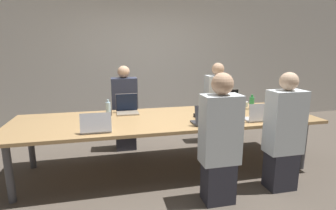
% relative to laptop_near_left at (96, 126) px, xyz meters
% --- Properties ---
extents(ground_plane, '(24.00, 24.00, 0.00)m').
position_rel_laptop_near_left_xyz_m(ground_plane, '(0.89, 0.43, -0.79)').
color(ground_plane, brown).
extents(curtain_wall, '(12.00, 0.06, 2.80)m').
position_rel_laptop_near_left_xyz_m(curtain_wall, '(0.89, 2.78, 0.61)').
color(curtain_wall, beige).
rests_on(curtain_wall, ground_plane).
extents(conference_table, '(3.98, 1.21, 0.72)m').
position_rel_laptop_near_left_xyz_m(conference_table, '(0.89, 0.43, -0.12)').
color(conference_table, tan).
rests_on(conference_table, ground_plane).
extents(laptop_near_left, '(0.33, 0.22, 0.23)m').
position_rel_laptop_near_left_xyz_m(laptop_near_left, '(0.00, 0.00, 0.00)').
color(laptop_near_left, '#B7B7BC').
rests_on(laptop_near_left, conference_table).
extents(laptop_near_right, '(0.31, 0.23, 0.23)m').
position_rel_laptop_near_left_xyz_m(laptop_near_right, '(1.99, 0.01, 0.00)').
color(laptop_near_right, '#B7B7BC').
rests_on(laptop_near_right, conference_table).
extents(person_near_right, '(0.40, 0.24, 1.37)m').
position_rel_laptop_near_left_xyz_m(person_near_right, '(2.08, -0.39, -0.12)').
color(person_near_right, '#2D2D38').
rests_on(person_near_right, ground_plane).
extents(laptop_far_right, '(0.32, 0.27, 0.28)m').
position_rel_laptop_near_left_xyz_m(laptop_far_right, '(1.98, 0.81, 0.01)').
color(laptop_far_right, gray).
rests_on(laptop_far_right, conference_table).
extents(person_far_right, '(0.40, 0.24, 1.39)m').
position_rel_laptop_near_left_xyz_m(person_far_right, '(1.99, 1.32, -0.11)').
color(person_far_right, '#2D2D38').
rests_on(person_far_right, ground_plane).
extents(cup_far_right, '(0.07, 0.07, 0.08)m').
position_rel_laptop_near_left_xyz_m(cup_far_right, '(2.24, 0.78, -0.02)').
color(cup_far_right, white).
rests_on(cup_far_right, conference_table).
extents(bottle_far_right, '(0.07, 0.07, 0.22)m').
position_rel_laptop_near_left_xyz_m(bottle_far_right, '(2.26, 0.63, 0.03)').
color(bottle_far_right, green).
rests_on(bottle_far_right, conference_table).
extents(laptop_far_midleft, '(0.31, 0.27, 0.27)m').
position_rel_laptop_near_left_xyz_m(laptop_far_midleft, '(0.40, 0.81, 0.01)').
color(laptop_far_midleft, gray).
rests_on(laptop_far_midleft, conference_table).
extents(person_far_midleft, '(0.40, 0.24, 1.36)m').
position_rel_laptop_near_left_xyz_m(person_far_midleft, '(0.39, 1.28, -0.13)').
color(person_far_midleft, '#2D2D38').
rests_on(person_far_midleft, ground_plane).
extents(cup_far_midleft, '(0.07, 0.07, 0.08)m').
position_rel_laptop_near_left_xyz_m(cup_far_midleft, '(0.14, 0.71, -0.02)').
color(cup_far_midleft, '#232328').
rests_on(cup_far_midleft, conference_table).
extents(bottle_far_midleft, '(0.07, 0.07, 0.23)m').
position_rel_laptop_near_left_xyz_m(bottle_far_midleft, '(0.14, 0.68, 0.03)').
color(bottle_far_midleft, '#ADD1E0').
rests_on(bottle_far_midleft, conference_table).
extents(laptop_near_midright, '(0.36, 0.24, 0.25)m').
position_rel_laptop_near_left_xyz_m(laptop_near_midright, '(1.31, 0.01, 0.01)').
color(laptop_near_midright, '#333338').
rests_on(laptop_near_midright, conference_table).
extents(person_near_midright, '(0.40, 0.24, 1.39)m').
position_rel_laptop_near_left_xyz_m(person_near_midright, '(1.25, -0.48, -0.11)').
color(person_near_midright, '#2D2D38').
rests_on(person_near_midright, ground_plane).
extents(bottle_near_midright, '(0.07, 0.07, 0.26)m').
position_rel_laptop_near_left_xyz_m(bottle_near_midright, '(1.59, 0.19, 0.05)').
color(bottle_near_midright, '#ADD1E0').
rests_on(bottle_near_midright, conference_table).
extents(stapler, '(0.09, 0.16, 0.05)m').
position_rel_laptop_near_left_xyz_m(stapler, '(1.29, 0.32, -0.04)').
color(stapler, black).
rests_on(stapler, conference_table).
extents(notebook, '(0.17, 0.13, 0.02)m').
position_rel_laptop_near_left_xyz_m(notebook, '(1.62, 0.36, -0.06)').
color(notebook, silver).
rests_on(notebook, conference_table).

